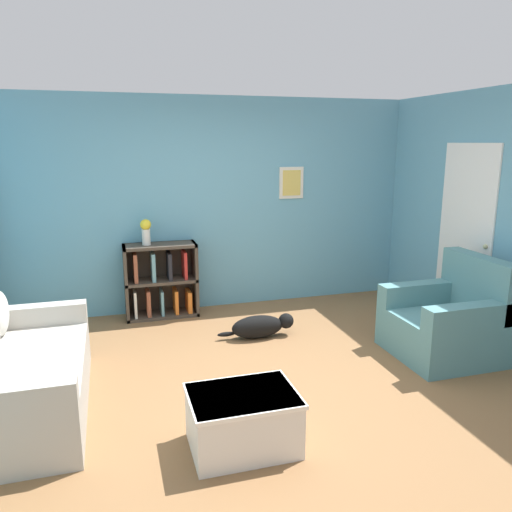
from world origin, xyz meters
name	(u,v)px	position (x,y,z in m)	size (l,w,h in m)	color
ground_plane	(269,382)	(0.00, 0.00, 0.00)	(14.00, 14.00, 0.00)	brown
wall_back	(214,204)	(0.00, 2.25, 1.30)	(5.60, 0.13, 2.60)	#609EB7
couch	(15,375)	(-2.03, 0.09, 0.31)	(0.90, 1.78, 0.85)	#ADA89E
bookshelf	(161,281)	(-0.71, 2.03, 0.43)	(0.85, 0.35, 0.89)	#42382D
recliner_chair	(449,322)	(1.88, 0.07, 0.34)	(0.94, 0.93, 0.98)	slate
coffee_table	(243,419)	(-0.46, -0.85, 0.21)	(0.73, 0.55, 0.40)	silver
dog	(261,326)	(0.23, 1.01, 0.13)	(0.84, 0.22, 0.25)	black
vase	(146,230)	(-0.86, 2.01, 1.06)	(0.13, 0.13, 0.30)	silver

